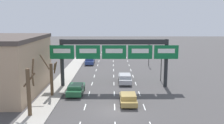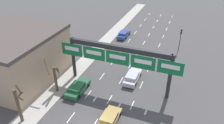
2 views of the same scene
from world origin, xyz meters
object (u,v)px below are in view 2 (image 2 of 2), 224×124
(sign_gantry, at_px, (118,56))
(traffic_light_near_gantry, at_px, (173,65))
(car_green, at_px, (78,88))
(tree_bare_closest, at_px, (19,104))
(car_gold, at_px, (109,118))
(car_blue, at_px, (124,34))
(tree_bare_second, at_px, (55,77))
(traffic_light_mid_block, at_px, (181,36))
(car_silver, at_px, (133,77))

(sign_gantry, bearing_deg, traffic_light_near_gantry, 24.22)
(car_green, distance_m, tree_bare_closest, 8.65)
(traffic_light_near_gantry, bearing_deg, car_gold, -118.55)
(sign_gantry, height_order, traffic_light_near_gantry, sign_gantry)
(car_blue, height_order, tree_bare_closest, tree_bare_closest)
(traffic_light_near_gantry, relative_size, tree_bare_closest, 0.87)
(tree_bare_second, bearing_deg, traffic_light_near_gantry, 27.07)
(sign_gantry, bearing_deg, car_gold, -77.92)
(traffic_light_mid_block, bearing_deg, car_gold, -103.87)
(car_silver, relative_size, tree_bare_closest, 0.82)
(sign_gantry, height_order, traffic_light_mid_block, sign_gantry)
(car_silver, height_order, tree_bare_second, tree_bare_second)
(car_silver, bearing_deg, car_green, -139.83)
(car_silver, height_order, tree_bare_closest, tree_bare_closest)
(car_silver, xyz_separation_m, tree_bare_second, (-9.54, -6.71, 1.85))
(car_gold, distance_m, traffic_light_mid_block, 23.95)
(car_silver, relative_size, tree_bare_second, 0.91)
(car_green, relative_size, tree_bare_closest, 0.80)
(car_silver, height_order, traffic_light_mid_block, traffic_light_mid_block)
(car_blue, xyz_separation_m, tree_bare_second, (-2.81, -22.52, 1.85))
(tree_bare_closest, bearing_deg, car_gold, 20.18)
(car_blue, bearing_deg, car_silver, -66.94)
(car_gold, distance_m, car_silver, 9.59)
(car_green, distance_m, car_gold, 7.68)
(car_green, height_order, traffic_light_near_gantry, traffic_light_near_gantry)
(car_silver, relative_size, traffic_light_mid_block, 1.08)
(car_green, bearing_deg, traffic_light_near_gantry, 28.48)
(car_green, distance_m, tree_bare_second, 3.58)
(traffic_light_near_gantry, bearing_deg, car_green, -151.52)
(sign_gantry, bearing_deg, car_silver, 53.24)
(car_green, relative_size, traffic_light_near_gantry, 0.92)
(sign_gantry, bearing_deg, tree_bare_closest, -127.48)
(traffic_light_mid_block, height_order, tree_bare_closest, tree_bare_closest)
(car_blue, relative_size, tree_bare_second, 0.89)
(sign_gantry, height_order, car_blue, sign_gantry)
(car_gold, xyz_separation_m, traffic_light_mid_block, (5.71, 23.13, 2.49))
(sign_gantry, distance_m, traffic_light_mid_block, 17.50)
(traffic_light_mid_block, distance_m, tree_bare_closest, 31.10)
(car_silver, bearing_deg, sign_gantry, -126.76)
(car_green, distance_m, car_blue, 21.45)
(car_silver, distance_m, traffic_light_near_gantry, 6.47)
(traffic_light_near_gantry, bearing_deg, sign_gantry, -155.78)
(car_green, bearing_deg, car_gold, -30.97)
(traffic_light_near_gantry, distance_m, tree_bare_second, 17.15)
(car_blue, distance_m, traffic_light_mid_block, 12.78)
(car_green, bearing_deg, tree_bare_second, -159.49)
(car_silver, relative_size, traffic_light_near_gantry, 0.94)
(tree_bare_closest, height_order, tree_bare_second, tree_bare_closest)
(car_gold, height_order, car_blue, car_blue)
(sign_gantry, bearing_deg, car_green, -145.82)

